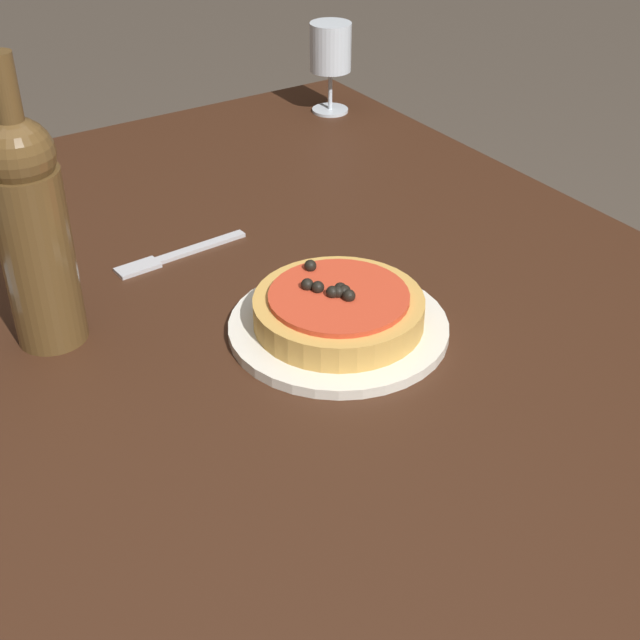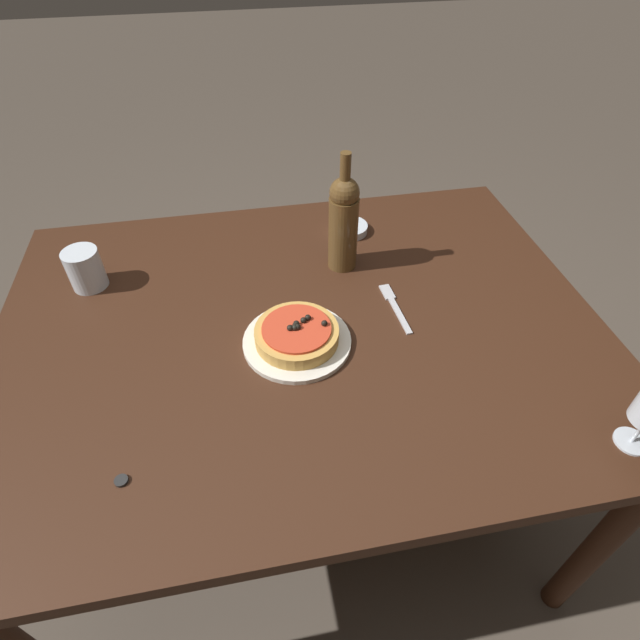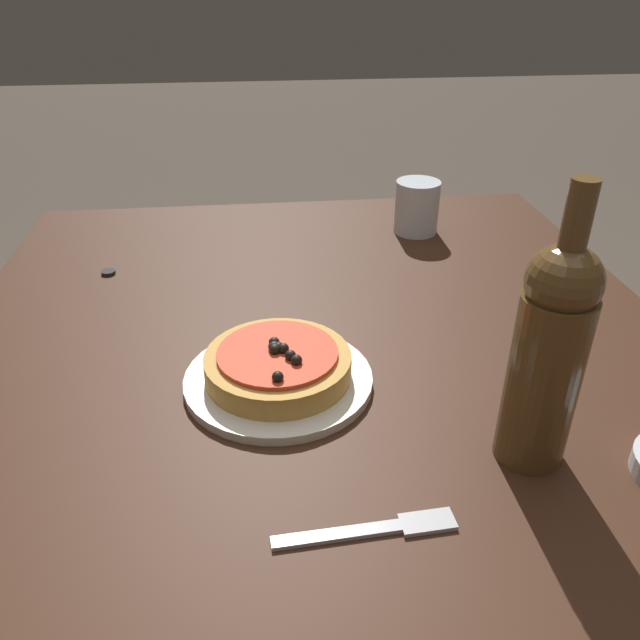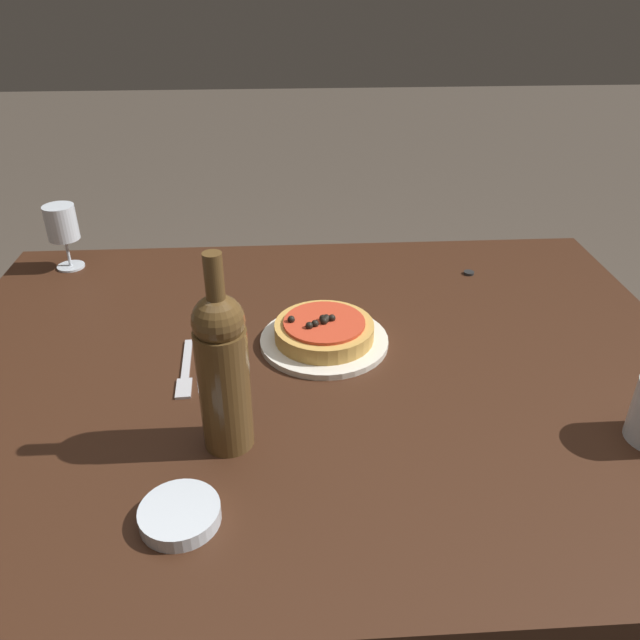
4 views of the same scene
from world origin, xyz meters
name	(u,v)px [view 4 (image 4 of 4)]	position (x,y,z in m)	size (l,w,h in m)	color
ground_plane	(317,623)	(0.00, 0.00, 0.00)	(14.00, 14.00, 0.00)	#4C4238
dining_table	(317,399)	(0.00, 0.00, 0.69)	(1.40, 1.06, 0.77)	#381E11
dinner_plate	(324,341)	(0.02, 0.06, 0.78)	(0.24, 0.24, 0.01)	silver
pizza	(324,330)	(0.02, 0.06, 0.80)	(0.19, 0.19, 0.05)	gold
wine_glass	(62,225)	(-0.56, 0.43, 0.88)	(0.07, 0.07, 0.15)	silver
wine_bottle	(223,369)	(-0.14, -0.20, 0.90)	(0.08, 0.08, 0.31)	brown
side_bowl	(180,515)	(-0.20, -0.35, 0.78)	(0.11, 0.11, 0.02)	silver
fork	(186,372)	(-0.23, -0.02, 0.77)	(0.03, 0.18, 0.00)	#B7B7BC
bottle_cap	(469,273)	(0.37, 0.34, 0.77)	(0.02, 0.02, 0.01)	black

